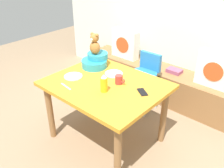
{
  "coord_description": "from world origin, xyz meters",
  "views": [
    {
      "loc": [
        1.52,
        -1.62,
        1.97
      ],
      "look_at": [
        0.0,
        0.1,
        0.69
      ],
      "focal_mm": 38.99,
      "sensor_mm": 36.0,
      "label": 1
    }
  ],
  "objects_px": {
    "infant_seat_teal": "(95,61)",
    "dinner_plate_far": "(114,74)",
    "highchair": "(144,75)",
    "cell_phone": "(142,92)",
    "pillow_floral_right": "(215,70)",
    "book_stack": "(174,71)",
    "dining_table": "(106,92)",
    "teddy_bear": "(95,44)",
    "dinner_plate_near": "(73,76)",
    "coffee_mug": "(119,80)",
    "ketchup_bottle": "(104,83)",
    "pillow_floral_left": "(125,44)"
  },
  "relations": [
    {
      "from": "book_stack",
      "to": "dinner_plate_far",
      "type": "xyz_separation_m",
      "value": [
        -0.23,
        -1.02,
        0.26
      ]
    },
    {
      "from": "dinner_plate_far",
      "to": "teddy_bear",
      "type": "bearing_deg",
      "value": 177.66
    },
    {
      "from": "pillow_floral_left",
      "to": "book_stack",
      "type": "relative_size",
      "value": 2.2
    },
    {
      "from": "pillow_floral_left",
      "to": "teddy_bear",
      "type": "height_order",
      "value": "teddy_bear"
    },
    {
      "from": "teddy_bear",
      "to": "coffee_mug",
      "type": "bearing_deg",
      "value": -16.15
    },
    {
      "from": "dinner_plate_near",
      "to": "dinner_plate_far",
      "type": "relative_size",
      "value": 1.0
    },
    {
      "from": "infant_seat_teal",
      "to": "dinner_plate_far",
      "type": "bearing_deg",
      "value": -2.44
    },
    {
      "from": "dining_table",
      "to": "ketchup_bottle",
      "type": "xyz_separation_m",
      "value": [
        0.1,
        -0.13,
        0.19
      ]
    },
    {
      "from": "book_stack",
      "to": "highchair",
      "type": "distance_m",
      "value": 0.48
    },
    {
      "from": "pillow_floral_left",
      "to": "dining_table",
      "type": "xyz_separation_m",
      "value": [
        0.71,
        -1.21,
        -0.05
      ]
    },
    {
      "from": "pillow_floral_right",
      "to": "ketchup_bottle",
      "type": "distance_m",
      "value": 1.48
    },
    {
      "from": "pillow_floral_right",
      "to": "book_stack",
      "type": "distance_m",
      "value": 0.58
    },
    {
      "from": "book_stack",
      "to": "dinner_plate_far",
      "type": "height_order",
      "value": "dinner_plate_far"
    },
    {
      "from": "pillow_floral_left",
      "to": "cell_phone",
      "type": "height_order",
      "value": "pillow_floral_left"
    },
    {
      "from": "pillow_floral_left",
      "to": "coffee_mug",
      "type": "bearing_deg",
      "value": -53.99
    },
    {
      "from": "ketchup_bottle",
      "to": "cell_phone",
      "type": "distance_m",
      "value": 0.38
    },
    {
      "from": "dinner_plate_far",
      "to": "pillow_floral_right",
      "type": "bearing_deg",
      "value": 52.18
    },
    {
      "from": "teddy_bear",
      "to": "cell_phone",
      "type": "distance_m",
      "value": 0.83
    },
    {
      "from": "pillow_floral_right",
      "to": "infant_seat_teal",
      "type": "distance_m",
      "value": 1.46
    },
    {
      "from": "dinner_plate_far",
      "to": "book_stack",
      "type": "bearing_deg",
      "value": 77.17
    },
    {
      "from": "highchair",
      "to": "dinner_plate_far",
      "type": "xyz_separation_m",
      "value": [
        -0.03,
        -0.58,
        0.22
      ]
    },
    {
      "from": "book_stack",
      "to": "coffee_mug",
      "type": "distance_m",
      "value": 1.19
    },
    {
      "from": "pillow_floral_right",
      "to": "infant_seat_teal",
      "type": "height_order",
      "value": "same"
    },
    {
      "from": "highchair",
      "to": "dinner_plate_far",
      "type": "height_order",
      "value": "highchair"
    },
    {
      "from": "infant_seat_teal",
      "to": "coffee_mug",
      "type": "bearing_deg",
      "value": -16.21
    },
    {
      "from": "infant_seat_teal",
      "to": "dining_table",
      "type": "bearing_deg",
      "value": -31.32
    },
    {
      "from": "pillow_floral_left",
      "to": "dinner_plate_far",
      "type": "distance_m",
      "value": 1.18
    },
    {
      "from": "pillow_floral_left",
      "to": "pillow_floral_right",
      "type": "xyz_separation_m",
      "value": [
        1.41,
        0.0,
        0.0
      ]
    },
    {
      "from": "highchair",
      "to": "dinner_plate_near",
      "type": "xyz_separation_m",
      "value": [
        -0.32,
        -0.92,
        0.22
      ]
    },
    {
      "from": "dining_table",
      "to": "cell_phone",
      "type": "height_order",
      "value": "cell_phone"
    },
    {
      "from": "dining_table",
      "to": "dinner_plate_far",
      "type": "relative_size",
      "value": 5.94
    },
    {
      "from": "dinner_plate_near",
      "to": "highchair",
      "type": "bearing_deg",
      "value": 70.9
    },
    {
      "from": "ketchup_bottle",
      "to": "cell_phone",
      "type": "xyz_separation_m",
      "value": [
        0.3,
        0.23,
        -0.08
      ]
    },
    {
      "from": "dinner_plate_near",
      "to": "dinner_plate_far",
      "type": "distance_m",
      "value": 0.45
    },
    {
      "from": "ketchup_bottle",
      "to": "dinner_plate_near",
      "type": "relative_size",
      "value": 0.92
    },
    {
      "from": "highchair",
      "to": "dinner_plate_far",
      "type": "bearing_deg",
      "value": -92.95
    },
    {
      "from": "pillow_floral_right",
      "to": "dinner_plate_near",
      "type": "height_order",
      "value": "pillow_floral_right"
    },
    {
      "from": "pillow_floral_left",
      "to": "cell_phone",
      "type": "distance_m",
      "value": 1.57
    },
    {
      "from": "infant_seat_teal",
      "to": "pillow_floral_right",
      "type": "bearing_deg",
      "value": 42.51
    },
    {
      "from": "highchair",
      "to": "ketchup_bottle",
      "type": "distance_m",
      "value": 0.99
    },
    {
      "from": "dining_table",
      "to": "teddy_bear",
      "type": "height_order",
      "value": "teddy_bear"
    },
    {
      "from": "pillow_floral_right",
      "to": "dinner_plate_near",
      "type": "distance_m",
      "value": 1.71
    },
    {
      "from": "dinner_plate_near",
      "to": "pillow_floral_right",
      "type": "bearing_deg",
      "value": 51.56
    },
    {
      "from": "highchair",
      "to": "cell_phone",
      "type": "relative_size",
      "value": 5.49
    },
    {
      "from": "dinner_plate_near",
      "to": "book_stack",
      "type": "bearing_deg",
      "value": 69.02
    },
    {
      "from": "pillow_floral_right",
      "to": "highchair",
      "type": "relative_size",
      "value": 0.56
    },
    {
      "from": "book_stack",
      "to": "highchair",
      "type": "bearing_deg",
      "value": -114.82
    },
    {
      "from": "highchair",
      "to": "pillow_floral_right",
      "type": "bearing_deg",
      "value": 29.2
    },
    {
      "from": "teddy_bear",
      "to": "ketchup_bottle",
      "type": "distance_m",
      "value": 0.62
    },
    {
      "from": "dinner_plate_near",
      "to": "pillow_floral_left",
      "type": "bearing_deg",
      "value": 104.38
    }
  ]
}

